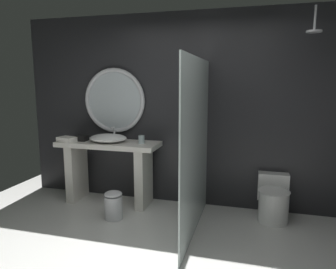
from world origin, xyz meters
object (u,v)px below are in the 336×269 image
tissue_box (83,138)px  toilet (273,199)px  waste_bin (113,205)px  tumbler_cup (141,139)px  round_wall_mirror (114,101)px  rain_shower_head (314,28)px  folded_hand_towel (67,139)px  vessel_sink (108,138)px

tissue_box → toilet: size_ratio=0.24×
toilet → waste_bin: toilet is taller
tumbler_cup → round_wall_mirror: round_wall_mirror is taller
tumbler_cup → tissue_box: bearing=-177.2°
rain_shower_head → folded_hand_towel: size_ratio=1.16×
tumbler_cup → folded_hand_towel: size_ratio=0.45×
round_wall_mirror → folded_hand_towel: size_ratio=3.76×
round_wall_mirror → waste_bin: (0.29, -0.73, -1.25)m
tissue_box → waste_bin: (0.66, -0.46, -0.73)m
round_wall_mirror → rain_shower_head: size_ratio=3.25×
vessel_sink → round_wall_mirror: (-0.01, 0.25, 0.50)m
waste_bin → folded_hand_towel: folded_hand_towel is taller
round_wall_mirror → folded_hand_towel: round_wall_mirror is taller
tissue_box → waste_bin: 1.09m
vessel_sink → round_wall_mirror: size_ratio=0.56×
vessel_sink → tumbler_cup: size_ratio=4.75×
vessel_sink → folded_hand_towel: bearing=-166.6°
toilet → folded_hand_towel: 2.83m
toilet → waste_bin: size_ratio=1.61×
tumbler_cup → tissue_box: tumbler_cup is taller
tumbler_cup → round_wall_mirror: bearing=154.9°
tumbler_cup → rain_shower_head: 2.42m
tissue_box → rain_shower_head: rain_shower_head is taller
tissue_box → vessel_sink: bearing=3.1°
vessel_sink → round_wall_mirror: bearing=92.0°
tissue_box → round_wall_mirror: (0.37, 0.27, 0.51)m
vessel_sink → tissue_box: vessel_sink is taller
rain_shower_head → tumbler_cup: bearing=178.0°
waste_bin → tumbler_cup: bearing=68.1°
tissue_box → folded_hand_towel: size_ratio=0.57×
tissue_box → round_wall_mirror: bearing=35.7°
vessel_sink → folded_hand_towel: (-0.56, -0.13, -0.02)m
waste_bin → toilet: bearing=15.1°
tumbler_cup → rain_shower_head: bearing=-2.0°
round_wall_mirror → tissue_box: bearing=-144.3°
waste_bin → folded_hand_towel: bearing=157.6°
vessel_sink → tissue_box: bearing=-176.9°
round_wall_mirror → toilet: bearing=-5.4°
round_wall_mirror → toilet: size_ratio=1.61×
tissue_box → waste_bin: tissue_box is taller
waste_bin → folded_hand_towel: (-0.83, 0.34, 0.73)m
vessel_sink → tissue_box: (-0.38, -0.02, -0.02)m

